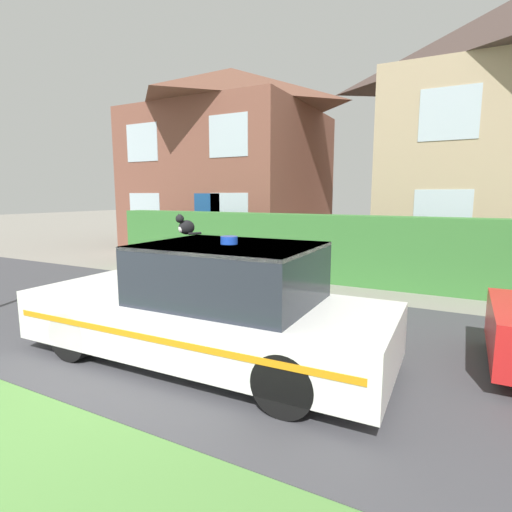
# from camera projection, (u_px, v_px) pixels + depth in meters

# --- Properties ---
(road_strip) EXTENTS (28.00, 5.21, 0.01)m
(road_strip) POSITION_uv_depth(u_px,v_px,m) (205.00, 325.00, 6.30)
(road_strip) COLOR #424247
(road_strip) RESTS_ON ground
(garden_hedge) EXTENTS (12.41, 0.60, 1.59)m
(garden_hedge) POSITION_uv_depth(u_px,v_px,m) (330.00, 249.00, 9.41)
(garden_hedge) COLOR #3D7F38
(garden_hedge) RESTS_ON ground
(police_car) EXTENTS (4.63, 1.82, 1.56)m
(police_car) POSITION_uv_depth(u_px,v_px,m) (210.00, 308.00, 4.86)
(police_car) COLOR black
(police_car) RESTS_ON road_strip
(cat) EXTENTS (0.25, 0.25, 0.26)m
(cat) POSITION_uv_depth(u_px,v_px,m) (185.00, 226.00, 4.78)
(cat) COLOR black
(cat) RESTS_ON police_car
(house_left) EXTENTS (6.78, 6.57, 6.92)m
(house_left) POSITION_uv_depth(u_px,v_px,m) (232.00, 158.00, 15.95)
(house_left) COLOR brown
(house_left) RESTS_ON ground
(wheelie_bin) EXTENTS (0.66, 0.65, 1.19)m
(wheelie_bin) POSITION_uv_depth(u_px,v_px,m) (203.00, 247.00, 11.19)
(wheelie_bin) COLOR #23662D
(wheelie_bin) RESTS_ON ground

